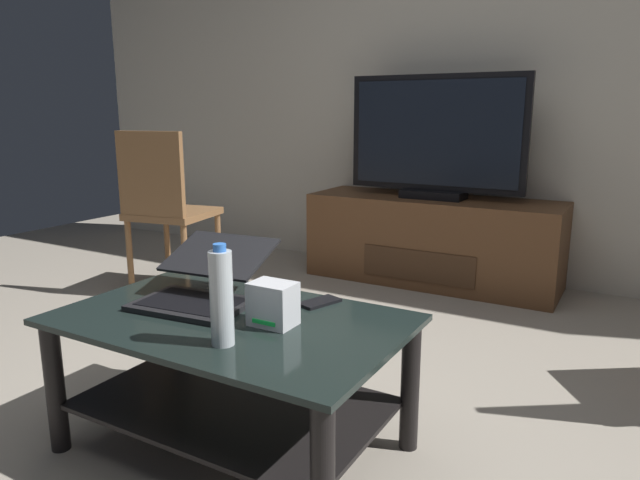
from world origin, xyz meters
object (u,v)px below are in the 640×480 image
(television, at_px, (436,140))
(laptop, at_px, (203,283))
(coffee_table, at_px, (232,360))
(cell_phone, at_px, (320,302))
(water_bottle_near, at_px, (221,297))
(router_box, at_px, (273,304))
(side_chair, at_px, (164,204))
(tv_remote, at_px, (271,292))
(media_cabinet, at_px, (432,240))

(television, bearing_deg, laptop, -92.91)
(coffee_table, bearing_deg, cell_phone, 54.21)
(laptop, relative_size, water_bottle_near, 1.60)
(router_box, bearing_deg, cell_phone, 84.04)
(laptop, bearing_deg, cell_phone, 25.53)
(coffee_table, bearing_deg, side_chair, 140.82)
(laptop, relative_size, tv_remote, 2.81)
(media_cabinet, bearing_deg, laptop, -92.88)
(side_chair, xyz_separation_m, tv_remote, (1.35, -0.87, -0.08))
(router_box, bearing_deg, tv_remote, 126.19)
(laptop, height_order, router_box, laptop)
(laptop, distance_m, tv_remote, 0.23)
(coffee_table, height_order, laptop, laptop)
(media_cabinet, bearing_deg, cell_phone, -82.48)
(side_chair, distance_m, cell_phone, 1.77)
(water_bottle_near, distance_m, cell_phone, 0.45)
(cell_phone, xyz_separation_m, tv_remote, (-0.20, -0.00, 0.01))
(side_chair, bearing_deg, coffee_table, -39.18)
(media_cabinet, relative_size, tv_remote, 9.76)
(coffee_table, bearing_deg, media_cabinet, 91.91)
(coffee_table, xyz_separation_m, tv_remote, (-0.02, 0.24, 0.15))
(tv_remote, bearing_deg, cell_phone, -18.30)
(media_cabinet, distance_m, side_chair, 1.67)
(side_chair, xyz_separation_m, laptop, (1.19, -1.04, -0.03))
(water_bottle_near, bearing_deg, television, 94.71)
(coffee_table, height_order, water_bottle_near, water_bottle_near)
(media_cabinet, height_order, television, television)
(side_chair, bearing_deg, router_box, -35.97)
(television, distance_m, router_box, 2.14)
(cell_phone, bearing_deg, water_bottle_near, -79.10)
(media_cabinet, height_order, tv_remote, media_cabinet)
(coffee_table, xyz_separation_m, cell_phone, (0.18, 0.25, 0.15))
(side_chair, height_order, router_box, side_chair)
(laptop, bearing_deg, side_chair, 139.03)
(coffee_table, relative_size, tv_remote, 6.71)
(media_cabinet, height_order, side_chair, side_chair)
(router_box, bearing_deg, media_cabinet, 96.04)
(side_chair, distance_m, router_box, 1.88)
(media_cabinet, xyz_separation_m, laptop, (-0.10, -2.05, 0.24))
(tv_remote, bearing_deg, media_cabinet, 72.90)
(coffee_table, bearing_deg, tv_remote, 94.17)
(coffee_table, height_order, tv_remote, tv_remote)
(cell_phone, bearing_deg, media_cabinet, 116.47)
(laptop, bearing_deg, tv_remote, 46.82)
(television, height_order, router_box, television)
(coffee_table, height_order, cell_phone, cell_phone)
(cell_phone, bearing_deg, laptop, -135.53)
(coffee_table, distance_m, cell_phone, 0.34)
(side_chair, relative_size, cell_phone, 6.90)
(coffee_table, height_order, side_chair, side_chair)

